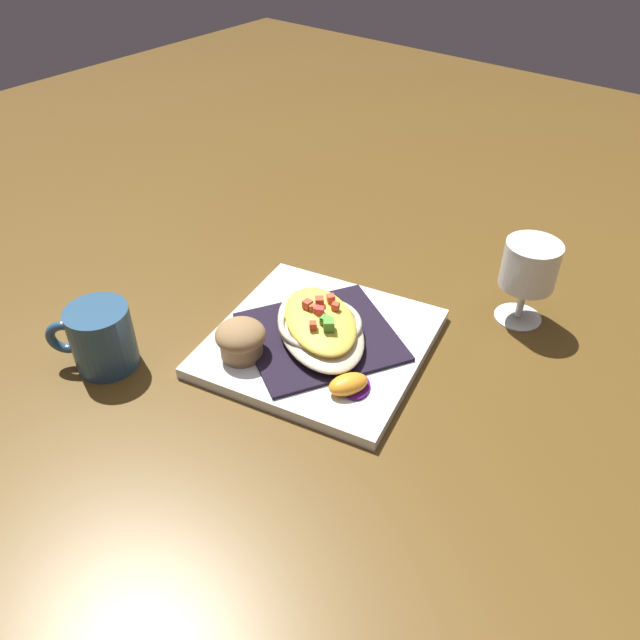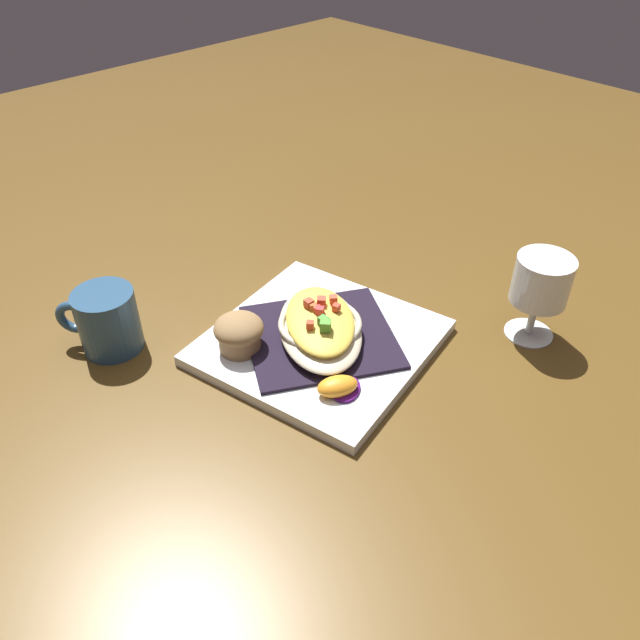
% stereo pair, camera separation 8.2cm
% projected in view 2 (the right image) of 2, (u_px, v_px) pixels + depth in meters
% --- Properties ---
extents(ground_plane, '(2.60, 2.60, 0.00)m').
position_uv_depth(ground_plane, '(320.00, 347.00, 0.85)').
color(ground_plane, brown).
extents(square_plate, '(0.32, 0.32, 0.02)m').
position_uv_depth(square_plate, '(320.00, 342.00, 0.84)').
color(square_plate, white).
rests_on(square_plate, ground_plane).
extents(folded_napkin, '(0.25, 0.25, 0.01)m').
position_uv_depth(folded_napkin, '(320.00, 336.00, 0.84)').
color(folded_napkin, black).
rests_on(folded_napkin, square_plate).
extents(gratin_dish, '(0.19, 0.21, 0.05)m').
position_uv_depth(gratin_dish, '(320.00, 325.00, 0.82)').
color(gratin_dish, beige).
rests_on(gratin_dish, folded_napkin).
extents(muffin, '(0.06, 0.06, 0.05)m').
position_uv_depth(muffin, '(239.00, 333.00, 0.81)').
color(muffin, olive).
rests_on(muffin, square_plate).
extents(orange_garnish, '(0.07, 0.06, 0.02)m').
position_uv_depth(orange_garnish, '(339.00, 387.00, 0.75)').
color(orange_garnish, '#4E1265').
rests_on(orange_garnish, square_plate).
extents(coffee_mug, '(0.09, 0.10, 0.09)m').
position_uv_depth(coffee_mug, '(108.00, 324.00, 0.83)').
color(coffee_mug, '#2B4E6E').
rests_on(coffee_mug, ground_plane).
extents(stemmed_glass, '(0.07, 0.07, 0.12)m').
position_uv_depth(stemmed_glass, '(541.00, 285.00, 0.82)').
color(stemmed_glass, white).
rests_on(stemmed_glass, ground_plane).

